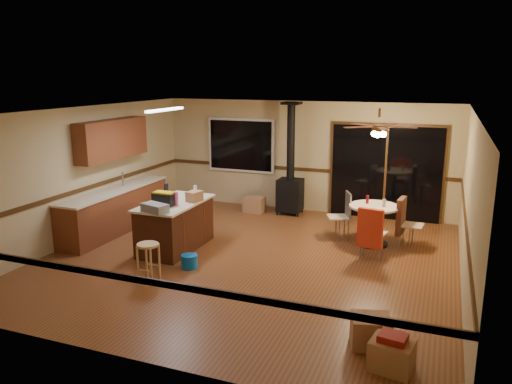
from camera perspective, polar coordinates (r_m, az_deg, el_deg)
The scene contains 35 objects.
floor at distance 8.98m, azimuth -0.69°, elevation -7.57°, with size 7.00×7.00×0.00m, color brown.
ceiling at distance 8.41m, azimuth -0.74°, elevation 9.21°, with size 7.00×7.00×0.00m, color silver.
wall_back at distance 11.87m, azimuth 5.54°, elevation 4.03°, with size 7.00×7.00×0.00m, color tan.
wall_front at distance 5.63m, azimuth -14.05°, elevation -6.86°, with size 7.00×7.00×0.00m, color tan.
wall_left at distance 10.39m, azimuth -18.98°, elevation 2.04°, with size 7.00×7.00×0.00m, color tan.
wall_right at distance 8.04m, azimuth 23.18°, elevation -1.47°, with size 7.00×7.00×0.00m, color tan.
chair_rail at distance 8.67m, azimuth -0.71°, elevation -1.39°, with size 7.00×7.00×0.08m, color #3F250F, non-canonical shape.
window at distance 12.31m, azimuth -1.73°, elevation 5.36°, with size 1.72×0.10×1.32m, color black.
sliding_door at distance 11.51m, azimuth 14.60°, elevation 2.11°, with size 2.52×0.10×2.10m, color black.
lower_cabinets at distance 10.78m, azimuth -15.72°, elevation -2.10°, with size 0.60×3.00×0.86m, color brown.
countertop at distance 10.67m, azimuth -15.87°, elevation 0.23°, with size 0.64×3.04×0.04m, color beige.
upper_cabinets at distance 10.73m, azimuth -16.12°, elevation 5.83°, with size 0.35×2.00×0.80m, color brown.
kitchen_island at distance 9.46m, azimuth -9.20°, elevation -3.76°, with size 0.88×1.68×0.90m.
wood_stove at distance 11.60m, azimuth 3.93°, elevation 0.98°, with size 0.55×0.50×2.52m.
ceiling_fan at distance 9.45m, azimuth 13.84°, elevation 6.92°, with size 0.24×0.24×0.55m.
fluorescent_strip at distance 9.48m, azimuth -10.35°, elevation 9.22°, with size 0.10×1.20×0.04m, color white.
toolbox_grey at distance 8.71m, azimuth -11.48°, elevation -1.79°, with size 0.46×0.26×0.14m, color slate.
toolbox_black at distance 9.12m, azimuth -10.47°, elevation -0.82°, with size 0.39×0.21×0.22m, color black.
toolbox_yellow_lid at distance 9.09m, azimuth -10.50°, elevation -0.06°, with size 0.36×0.19×0.03m, color gold.
box_on_island at distance 9.32m, azimuth -7.06°, elevation -0.48°, with size 0.21×0.28×0.19m, color #9D6B45.
bottle_dark at distance 9.61m, azimuth -10.22°, elevation 0.13°, with size 0.08×0.08×0.29m, color black.
bottle_pink at distance 9.08m, azimuth -9.12°, elevation -0.75°, with size 0.08×0.08×0.24m, color #D84C8C.
bottle_white at distance 9.80m, azimuth -6.96°, elevation 0.20°, with size 0.06×0.06×0.19m, color white.
bar_stool at distance 8.12m, azimuth -12.17°, elevation -7.86°, with size 0.34×0.34×0.62m, color tan.
blue_bucket at distance 8.59m, azimuth -7.63°, elevation -7.86°, with size 0.28×0.28×0.23m, color blue.
dining_table at distance 9.77m, azimuth 13.30°, elevation -2.91°, with size 0.94×0.94×0.78m.
glass_red at distance 9.80m, azimuth 12.61°, elevation -0.84°, with size 0.06×0.06×0.16m, color #590C14.
glass_cream at distance 9.62m, azimuth 14.42°, elevation -1.23°, with size 0.06×0.06×0.15m, color beige.
chair_left at distance 9.98m, azimuth 10.00°, elevation -2.07°, with size 0.53×0.53×0.51m.
chair_near at distance 8.90m, azimuth 12.97°, elevation -4.04°, with size 0.49×0.53×0.70m.
chair_right at distance 9.77m, azimuth 16.38°, elevation -2.70°, with size 0.50×0.47×0.70m.
box_under_window at distance 11.84m, azimuth -0.20°, elevation -1.45°, with size 0.46×0.37×0.37m, color #9D6B45.
box_corner_a at distance 6.00m, azimuth 15.25°, elevation -17.54°, with size 0.46×0.38×0.35m, color #9D6B45.
box_corner_b at distance 6.38m, azimuth 12.97°, elevation -15.24°, with size 0.46×0.40×0.37m, color #9D6B45.
box_small_red at distance 5.89m, azimuth 15.38°, elevation -15.76°, with size 0.30×0.25×0.08m, color maroon.
Camera 1 is at (3.09, -7.80, 3.20)m, focal length 35.00 mm.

